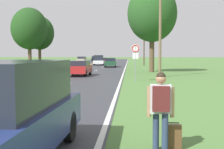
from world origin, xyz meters
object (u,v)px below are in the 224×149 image
at_px(tree_mid_treeline, 152,14).
at_px(car_dark_green_sedan_mid_near, 110,62).
at_px(car_dark_blue_suv_nearest, 11,110).
at_px(car_maroon_hatchback_receding, 104,60).
at_px(car_red_sedan_approaching, 79,68).
at_px(car_white_van_mid_far, 99,60).
at_px(tree_left_verge, 29,29).
at_px(car_black_hatchback_horizon, 95,58).
at_px(hitchhiker_person, 161,103).
at_px(car_champagne_hatchback_distant, 82,59).
at_px(suitcase, 173,137).
at_px(tree_behind_sign, 39,33).
at_px(traffic_sign, 135,53).

relative_size(tree_mid_treeline, car_dark_green_sedan_mid_near, 2.00).
xyz_separation_m(car_dark_blue_suv_nearest, car_maroon_hatchback_receding, (-3.26, 59.02, -0.28)).
xyz_separation_m(car_red_sedan_approaching, car_white_van_mid_far, (-0.94, 27.99, 0.20)).
distance_m(tree_left_verge, car_black_hatchback_horizon, 32.68).
bearing_deg(hitchhiker_person, tree_mid_treeline, -0.20).
relative_size(car_red_sedan_approaching, car_dark_green_sedan_mid_near, 0.87).
xyz_separation_m(car_dark_green_sedan_mid_near, car_champagne_hatchback_distant, (-8.47, 25.22, 0.01)).
xyz_separation_m(suitcase, car_maroon_hatchback_receding, (-6.41, 58.05, 0.44)).
bearing_deg(tree_behind_sign, car_red_sedan_approaching, -67.94).
bearing_deg(car_black_hatchback_horizon, hitchhiker_person, -170.78).
height_order(suitcase, car_maroon_hatchback_receding, car_maroon_hatchback_receding).
distance_m(suitcase, car_dark_green_sedan_mid_near, 42.33).
relative_size(car_dark_green_sedan_mid_near, car_white_van_mid_far, 1.07).
height_order(hitchhiker_person, car_black_hatchback_horizon, hitchhiker_person).
relative_size(traffic_sign, car_white_van_mid_far, 0.60).
height_order(suitcase, traffic_sign, traffic_sign).
height_order(traffic_sign, tree_mid_treeline, tree_mid_treeline).
xyz_separation_m(hitchhiker_person, traffic_sign, (-0.24, 16.79, 1.06)).
bearing_deg(tree_left_verge, hitchhiker_person, -69.15).
distance_m(traffic_sign, tree_behind_sign, 43.54).
bearing_deg(hitchhiker_person, car_red_sedan_approaching, 16.93).
bearing_deg(traffic_sign, car_maroon_hatchback_receding, 98.09).
bearing_deg(hitchhiker_person, car_white_van_mid_far, 10.57).
bearing_deg(car_maroon_hatchback_receding, hitchhiker_person, 5.66).
relative_size(hitchhiker_person, car_champagne_hatchback_distant, 0.40).
xyz_separation_m(hitchhiker_person, car_champagne_hatchback_distant, (-12.18, 67.55, -0.25)).
height_order(car_white_van_mid_far, car_champagne_hatchback_distant, car_white_van_mid_far).
xyz_separation_m(tree_mid_treeline, car_dark_blue_suv_nearest, (-4.70, -29.93, -5.58)).
height_order(tree_left_verge, car_maroon_hatchback_receding, tree_left_verge).
xyz_separation_m(suitcase, car_dark_green_sedan_mid_near, (-3.99, 42.14, 0.49)).
relative_size(hitchhiker_person, tree_mid_treeline, 0.17).
height_order(tree_mid_treeline, car_dark_green_sedan_mid_near, tree_mid_treeline).
xyz_separation_m(traffic_sign, car_red_sedan_approaching, (-5.20, 5.79, -1.34)).
distance_m(car_champagne_hatchback_distant, car_black_hatchback_horizon, 14.11).
relative_size(tree_left_verge, tree_mid_treeline, 1.08).
bearing_deg(car_white_van_mid_far, tree_mid_treeline, 18.19).
height_order(tree_behind_sign, car_maroon_hatchback_receding, tree_behind_sign).
height_order(suitcase, tree_behind_sign, tree_behind_sign).
bearing_deg(tree_behind_sign, car_dark_blue_suv_nearest, -74.17).
bearing_deg(car_champagne_hatchback_distant, hitchhiker_person, -168.63).
xyz_separation_m(traffic_sign, car_white_van_mid_far, (-6.13, 33.77, -1.14)).
height_order(tree_left_verge, car_dark_green_sedan_mid_near, tree_left_verge).
bearing_deg(car_dark_green_sedan_mid_near, car_maroon_hatchback_receding, -174.10).
distance_m(car_red_sedan_approaching, car_champagne_hatchback_distant, 45.47).
height_order(traffic_sign, car_dark_blue_suv_nearest, traffic_sign).
relative_size(tree_behind_sign, car_red_sedan_approaching, 2.27).
distance_m(car_white_van_mid_far, car_maroon_hatchback_receding, 7.68).
distance_m(car_dark_blue_suv_nearest, car_dark_green_sedan_mid_near, 43.12).
bearing_deg(tree_left_verge, tree_behind_sign, 86.15).
height_order(car_white_van_mid_far, car_black_hatchback_horizon, car_white_van_mid_far).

